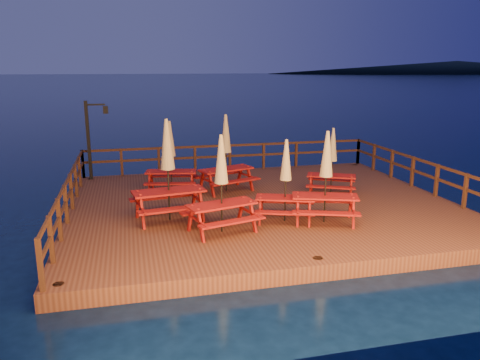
{
  "coord_description": "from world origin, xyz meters",
  "views": [
    {
      "loc": [
        -4.05,
        -13.86,
        4.69
      ],
      "look_at": [
        -0.58,
        0.6,
        1.03
      ],
      "focal_mm": 35.0,
      "sensor_mm": 36.0,
      "label": 1
    }
  ],
  "objects_px": {
    "picnic_table_0": "(221,182)",
    "picnic_table_1": "(326,176)",
    "lamp_post": "(92,133)",
    "picnic_table_2": "(226,152)"
  },
  "relations": [
    {
      "from": "lamp_post",
      "to": "picnic_table_1",
      "type": "height_order",
      "value": "lamp_post"
    },
    {
      "from": "picnic_table_0",
      "to": "picnic_table_1",
      "type": "xyz_separation_m",
      "value": [
        2.94,
        0.09,
        -0.01
      ]
    },
    {
      "from": "lamp_post",
      "to": "picnic_table_0",
      "type": "relative_size",
      "value": 1.16
    },
    {
      "from": "picnic_table_0",
      "to": "picnic_table_1",
      "type": "height_order",
      "value": "picnic_table_0"
    },
    {
      "from": "picnic_table_2",
      "to": "picnic_table_1",
      "type": "bearing_deg",
      "value": -82.51
    },
    {
      "from": "picnic_table_1",
      "to": "picnic_table_0",
      "type": "bearing_deg",
      "value": -158.96
    },
    {
      "from": "picnic_table_1",
      "to": "lamp_post",
      "type": "bearing_deg",
      "value": 153.04
    },
    {
      "from": "lamp_post",
      "to": "picnic_table_1",
      "type": "relative_size",
      "value": 1.17
    },
    {
      "from": "picnic_table_0",
      "to": "picnic_table_2",
      "type": "relative_size",
      "value": 0.97
    },
    {
      "from": "lamp_post",
      "to": "picnic_table_2",
      "type": "bearing_deg",
      "value": -32.4
    }
  ]
}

